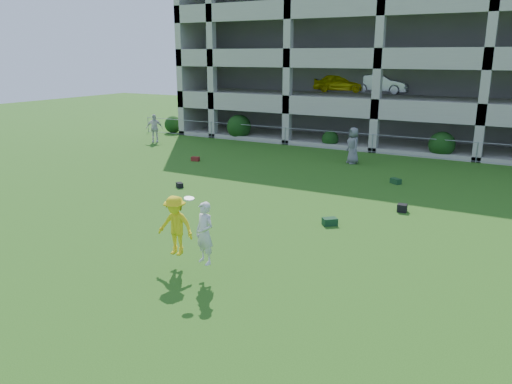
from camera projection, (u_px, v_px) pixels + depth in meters
The scene contains 12 objects.
ground at pixel (190, 257), 15.04m from camera, with size 100.00×100.00×0.00m, color #235114.
bystander_b at pixel (154, 128), 34.62m from camera, with size 1.14×0.48×1.95m, color silver.
bystander_c at pixel (353, 146), 27.80m from camera, with size 0.99×0.65×2.03m, color slate.
bag_black_b at pixel (180, 185), 22.94m from camera, with size 0.40×0.25×0.22m, color black.
bag_green_c at pixel (330, 221), 17.85m from camera, with size 0.50×0.35×0.26m, color #12331B.
crate_d at pixel (402, 208), 19.36m from camera, with size 0.35×0.35×0.30m, color black.
bag_red_f at pixel (195, 159), 28.66m from camera, with size 0.45×0.28×0.24m, color maroon.
bag_green_g at pixel (396, 181), 23.60m from camera, with size 0.50×0.30×0.25m, color #13341E.
frisbee_contest at pixel (183, 227), 13.86m from camera, with size 2.12×0.91×1.87m.
parking_garage at pixel (411, 53), 36.80m from camera, with size 30.00×14.00×12.00m.
fence at pixel (372, 143), 30.89m from camera, with size 36.06×0.06×1.20m.
shrub_row at pixel (454, 133), 29.10m from camera, with size 34.38×2.52×3.50m.
Camera 1 is at (8.54, -11.25, 5.88)m, focal length 35.00 mm.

